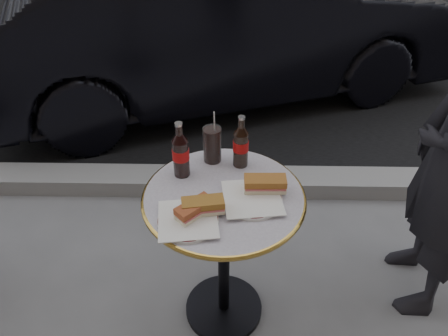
{
  "coord_description": "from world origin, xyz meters",
  "views": [
    {
      "loc": [
        0.02,
        -1.24,
        1.82
      ],
      "look_at": [
        0.0,
        0.05,
        0.82
      ],
      "focal_mm": 35.0,
      "sensor_mm": 36.0,
      "label": 1
    }
  ],
  "objects_px": {
    "cola_bottle_left": "(180,149)",
    "cola_glass": "(212,144)",
    "parked_car": "(221,20)",
    "bistro_table": "(224,259)",
    "plate_left": "(188,221)",
    "plate_right": "(252,199)",
    "cola_bottle_right": "(241,141)"
  },
  "relations": [
    {
      "from": "cola_bottle_left",
      "to": "cola_bottle_right",
      "type": "distance_m",
      "value": 0.24
    },
    {
      "from": "bistro_table",
      "to": "cola_bottle_left",
      "type": "height_order",
      "value": "cola_bottle_left"
    },
    {
      "from": "cola_bottle_left",
      "to": "cola_glass",
      "type": "relative_size",
      "value": 1.54
    },
    {
      "from": "cola_bottle_left",
      "to": "cola_bottle_right",
      "type": "bearing_deg",
      "value": 16.33
    },
    {
      "from": "plate_left",
      "to": "plate_right",
      "type": "xyz_separation_m",
      "value": [
        0.23,
        0.12,
        0.0
      ]
    },
    {
      "from": "bistro_table",
      "to": "plate_right",
      "type": "height_order",
      "value": "plate_right"
    },
    {
      "from": "plate_left",
      "to": "cola_bottle_left",
      "type": "height_order",
      "value": "cola_bottle_left"
    },
    {
      "from": "cola_glass",
      "to": "parked_car",
      "type": "distance_m",
      "value": 1.99
    },
    {
      "from": "cola_bottle_right",
      "to": "parked_car",
      "type": "height_order",
      "value": "parked_car"
    },
    {
      "from": "cola_glass",
      "to": "cola_bottle_left",
      "type": "bearing_deg",
      "value": -140.36
    },
    {
      "from": "plate_right",
      "to": "cola_glass",
      "type": "bearing_deg",
      "value": 122.13
    },
    {
      "from": "cola_bottle_left",
      "to": "parked_car",
      "type": "height_order",
      "value": "parked_car"
    },
    {
      "from": "cola_bottle_left",
      "to": "cola_glass",
      "type": "xyz_separation_m",
      "value": [
        0.12,
        0.1,
        -0.04
      ]
    },
    {
      "from": "cola_bottle_left",
      "to": "parked_car",
      "type": "xyz_separation_m",
      "value": [
        0.11,
        2.08,
        -0.22
      ]
    },
    {
      "from": "parked_car",
      "to": "bistro_table",
      "type": "bearing_deg",
      "value": 162.72
    },
    {
      "from": "bistro_table",
      "to": "cola_bottle_left",
      "type": "xyz_separation_m",
      "value": [
        -0.17,
        0.12,
        0.49
      ]
    },
    {
      "from": "bistro_table",
      "to": "parked_car",
      "type": "xyz_separation_m",
      "value": [
        -0.06,
        2.2,
        0.27
      ]
    },
    {
      "from": "plate_right",
      "to": "cola_bottle_right",
      "type": "distance_m",
      "value": 0.25
    },
    {
      "from": "cola_bottle_left",
      "to": "plate_right",
      "type": "bearing_deg",
      "value": -29.17
    },
    {
      "from": "cola_bottle_right",
      "to": "parked_car",
      "type": "bearing_deg",
      "value": 93.6
    },
    {
      "from": "plate_right",
      "to": "cola_bottle_right",
      "type": "xyz_separation_m",
      "value": [
        -0.04,
        0.22,
        0.11
      ]
    },
    {
      "from": "cola_glass",
      "to": "plate_left",
      "type": "bearing_deg",
      "value": -100.98
    },
    {
      "from": "bistro_table",
      "to": "cola_bottle_right",
      "type": "xyz_separation_m",
      "value": [
        0.06,
        0.19,
        0.48
      ]
    },
    {
      "from": "cola_bottle_left",
      "to": "cola_glass",
      "type": "height_order",
      "value": "cola_bottle_left"
    },
    {
      "from": "plate_right",
      "to": "bistro_table",
      "type": "bearing_deg",
      "value": 163.24
    },
    {
      "from": "parked_car",
      "to": "cola_glass",
      "type": "bearing_deg",
      "value": 161.42
    },
    {
      "from": "plate_right",
      "to": "parked_car",
      "type": "distance_m",
      "value": 2.25
    },
    {
      "from": "cola_bottle_right",
      "to": "cola_glass",
      "type": "relative_size",
      "value": 1.47
    },
    {
      "from": "cola_bottle_left",
      "to": "cola_bottle_right",
      "type": "relative_size",
      "value": 1.05
    },
    {
      "from": "parked_car",
      "to": "cola_bottle_right",
      "type": "bearing_deg",
      "value": 164.69
    },
    {
      "from": "cola_glass",
      "to": "parked_car",
      "type": "height_order",
      "value": "parked_car"
    },
    {
      "from": "plate_left",
      "to": "parked_car",
      "type": "height_order",
      "value": "parked_car"
    }
  ]
}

